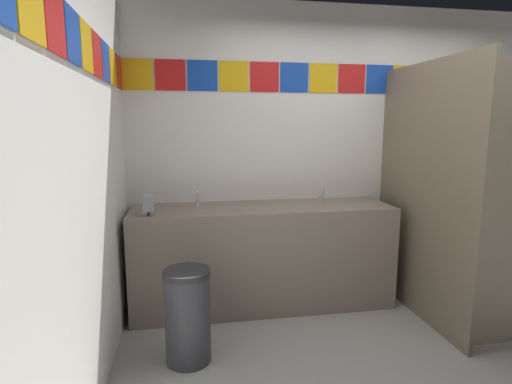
{
  "coord_description": "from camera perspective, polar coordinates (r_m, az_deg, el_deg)",
  "views": [
    {
      "loc": [
        -1.54,
        -2.16,
        1.59
      ],
      "look_at": [
        -1.01,
        0.92,
        1.07
      ],
      "focal_mm": 28.49,
      "sensor_mm": 36.0,
      "label": 1
    }
  ],
  "objects": [
    {
      "name": "wall_side",
      "position": [
        2.24,
        -24.28,
        2.23
      ],
      "size": [
        0.09,
        3.04,
        2.67
      ],
      "color": "white",
      "rests_on": "ground_plane"
    },
    {
      "name": "stall_divider",
      "position": [
        3.47,
        26.94,
        -0.68
      ],
      "size": [
        0.92,
        1.39,
        2.08
      ],
      "color": "#726651",
      "rests_on": "ground_plane"
    },
    {
      "name": "toilet",
      "position": [
        4.27,
        26.31,
        -9.07
      ],
      "size": [
        0.39,
        0.49,
        0.74
      ],
      "color": "white",
      "rests_on": "ground_plane"
    },
    {
      "name": "faucet_right",
      "position": [
        3.72,
        9.21,
        -0.65
      ],
      "size": [
        0.04,
        0.1,
        0.14
      ],
      "color": "silver",
      "rests_on": "vanity_counter"
    },
    {
      "name": "wall_back",
      "position": [
        4.03,
        12.68,
        5.69
      ],
      "size": [
        4.12,
        0.09,
        2.67
      ],
      "color": "white",
      "rests_on": "ground_plane"
    },
    {
      "name": "ground_plane",
      "position": [
        3.09,
        23.66,
        -22.32
      ],
      "size": [
        9.07,
        9.07,
        0.0
      ],
      "primitive_type": "plane",
      "color": "#9E9E99"
    },
    {
      "name": "soap_dispenser",
      "position": [
        3.26,
        -14.84,
        -1.82
      ],
      "size": [
        0.09,
        0.09,
        0.16
      ],
      "color": "gray",
      "rests_on": "vanity_counter"
    },
    {
      "name": "trash_bin",
      "position": [
        2.88,
        -9.56,
        -16.76
      ],
      "size": [
        0.31,
        0.31,
        0.64
      ],
      "color": "#333338",
      "rests_on": "ground_plane"
    },
    {
      "name": "faucet_left",
      "position": [
        3.52,
        -8.27,
        -1.21
      ],
      "size": [
        0.04,
        0.1,
        0.14
      ],
      "color": "silver",
      "rests_on": "vanity_counter"
    },
    {
      "name": "vanity_counter",
      "position": [
        3.62,
        0.96,
        -8.83
      ],
      "size": [
        2.24,
        0.61,
        0.89
      ],
      "color": "gray",
      "rests_on": "ground_plane"
    }
  ]
}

